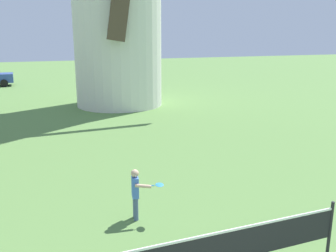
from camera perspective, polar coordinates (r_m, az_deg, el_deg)
The scene contains 2 objects.
tennis_net at distance 6.21m, azimuth 7.05°, elevation -18.62°, with size 4.90×0.06×1.10m.
player_far at distance 8.25m, azimuth -4.94°, elevation -10.07°, with size 0.69×0.58×1.18m.
Camera 1 is at (-2.89, -2.19, 4.01)m, focal length 39.15 mm.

